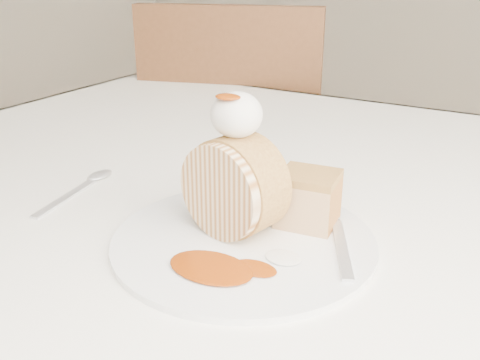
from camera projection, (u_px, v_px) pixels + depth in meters
The scene contains 10 objects.
table at pixel (334, 245), 0.73m from camera, with size 1.40×0.90×0.75m.
chair_far at pixel (238, 156), 1.44m from camera, with size 0.55×0.55×0.92m.
plate at pixel (244, 240), 0.55m from camera, with size 0.27×0.27×0.01m, color white.
roulade_slice at pixel (234, 187), 0.54m from camera, with size 0.10×0.10×0.05m, color beige.
cake_chunk at pixel (308, 202), 0.56m from camera, with size 0.06×0.05×0.05m, color #A57F3E.
whipped_cream at pixel (237, 115), 0.52m from camera, with size 0.05×0.05×0.05m, color silver.
caramel_drizzle at pixel (228, 91), 0.50m from camera, with size 0.03×0.02×0.01m, color #832F05.
caramel_pool at pixel (211, 267), 0.49m from camera, with size 0.08×0.05×0.00m, color #832F05, non-canonical shape.
fork at pixel (342, 248), 0.52m from camera, with size 0.02×0.16×0.00m, color silver.
spoon at pixel (65, 198), 0.65m from camera, with size 0.02×0.14×0.00m, color silver.
Camera 1 is at (0.21, -0.42, 1.02)m, focal length 40.00 mm.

